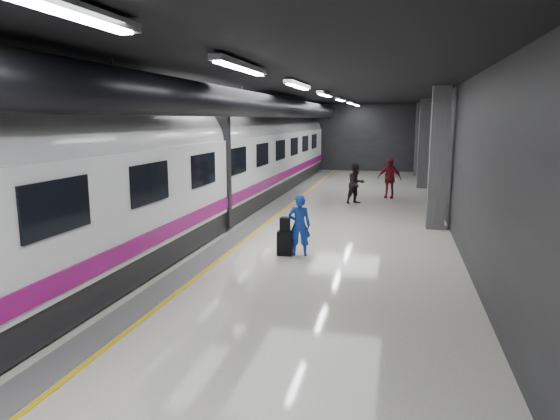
# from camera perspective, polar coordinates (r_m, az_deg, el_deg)

# --- Properties ---
(ground) EXTENTS (40.00, 40.00, 0.00)m
(ground) POSITION_cam_1_polar(r_m,az_deg,el_deg) (15.35, 0.50, -2.78)
(ground) COLOR silver
(ground) RESTS_ON ground
(platform_hall) EXTENTS (10.02, 40.02, 4.51)m
(platform_hall) POSITION_cam_1_polar(r_m,az_deg,el_deg) (15.94, 0.28, 10.53)
(platform_hall) COLOR black
(platform_hall) RESTS_ON ground
(train) EXTENTS (3.05, 38.00, 4.05)m
(train) POSITION_cam_1_polar(r_m,az_deg,el_deg) (16.05, -10.91, 5.10)
(train) COLOR black
(train) RESTS_ON ground
(traveler_main) EXTENTS (0.64, 0.47, 1.60)m
(traveler_main) POSITION_cam_1_polar(r_m,az_deg,el_deg) (12.83, 2.23, -1.75)
(traveler_main) COLOR blue
(traveler_main) RESTS_ON ground
(suitcase_main) EXTENTS (0.41, 0.27, 0.64)m
(suitcase_main) POSITION_cam_1_polar(r_m,az_deg,el_deg) (12.95, 0.56, -3.82)
(suitcase_main) COLOR black
(suitcase_main) RESTS_ON ground
(shoulder_bag) EXTENTS (0.28, 0.16, 0.36)m
(shoulder_bag) POSITION_cam_1_polar(r_m,az_deg,el_deg) (12.82, 0.58, -1.68)
(shoulder_bag) COLOR black
(shoulder_bag) RESTS_ON suitcase_main
(traveler_far_a) EXTENTS (1.04, 1.02, 1.68)m
(traveler_far_a) POSITION_cam_1_polar(r_m,az_deg,el_deg) (21.02, 8.68, 3.00)
(traveler_far_a) COLOR black
(traveler_far_a) RESTS_ON ground
(traveler_far_b) EXTENTS (1.09, 0.58, 1.78)m
(traveler_far_b) POSITION_cam_1_polar(r_m,az_deg,el_deg) (22.82, 12.39, 3.57)
(traveler_far_b) COLOR maroon
(traveler_far_b) RESTS_ON ground
(suitcase_far) EXTENTS (0.37, 0.24, 0.53)m
(suitcase_far) POSITION_cam_1_polar(r_m,az_deg,el_deg) (28.27, 12.28, 3.57)
(suitcase_far) COLOR black
(suitcase_far) RESTS_ON ground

